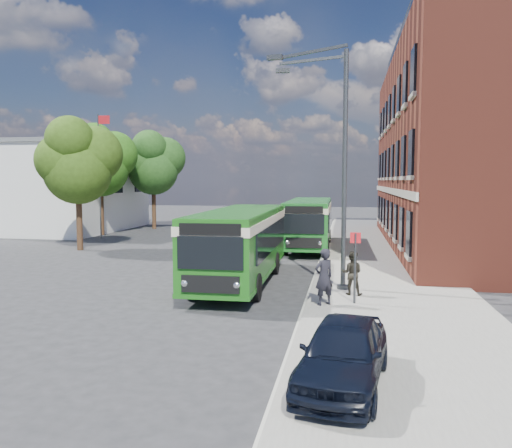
% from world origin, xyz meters
% --- Properties ---
extents(ground, '(120.00, 120.00, 0.00)m').
position_xyz_m(ground, '(0.00, 0.00, 0.00)').
color(ground, '#28282A').
rests_on(ground, ground).
extents(pavement, '(6.00, 48.00, 0.15)m').
position_xyz_m(pavement, '(7.00, 8.00, 0.07)').
color(pavement, gray).
rests_on(pavement, ground).
extents(kerb_line, '(0.12, 48.00, 0.01)m').
position_xyz_m(kerb_line, '(3.95, 8.00, 0.01)').
color(kerb_line, beige).
rests_on(kerb_line, ground).
extents(brick_office, '(12.10, 26.00, 14.20)m').
position_xyz_m(brick_office, '(14.00, 12.00, 6.97)').
color(brick_office, maroon).
rests_on(brick_office, ground).
extents(white_building, '(9.40, 13.40, 7.30)m').
position_xyz_m(white_building, '(-18.00, 18.00, 3.66)').
color(white_building, silver).
rests_on(white_building, ground).
extents(flagpole, '(0.95, 0.10, 9.00)m').
position_xyz_m(flagpole, '(-12.45, 13.00, 4.94)').
color(flagpole, '#37393C').
rests_on(flagpole, ground).
extents(street_lamp, '(2.96, 2.38, 9.00)m').
position_xyz_m(street_lamp, '(4.84, -2.00, 4.79)').
color(street_lamp, '#37393C').
rests_on(street_lamp, ground).
extents(bus_stop_sign, '(0.35, 0.08, 2.52)m').
position_xyz_m(bus_stop_sign, '(5.60, -4.20, 1.51)').
color(bus_stop_sign, '#37393C').
rests_on(bus_stop_sign, ground).
extents(bus_front, '(2.76, 10.05, 3.02)m').
position_xyz_m(bus_front, '(1.00, -0.87, 1.83)').
color(bus_front, '#1C6217').
rests_on(bus_front, ground).
extents(bus_rear, '(2.78, 10.08, 3.02)m').
position_xyz_m(bus_rear, '(3.00, 10.25, 1.83)').
color(bus_rear, '#1A6421').
rests_on(bus_rear, ground).
extents(parked_car, '(2.13, 4.10, 1.33)m').
position_xyz_m(parked_car, '(5.28, -11.03, 0.82)').
color(parked_car, black).
rests_on(parked_car, pavement).
extents(pedestrian_a, '(0.82, 0.77, 1.87)m').
position_xyz_m(pedestrian_a, '(4.60, -4.61, 1.09)').
color(pedestrian_a, black).
rests_on(pedestrian_a, pavement).
extents(pedestrian_b, '(0.82, 0.67, 1.57)m').
position_xyz_m(pedestrian_b, '(5.52, -2.93, 0.93)').
color(pedestrian_b, black).
rests_on(pedestrian_b, pavement).
extents(tree_left, '(4.74, 4.51, 8.01)m').
position_xyz_m(tree_left, '(-10.63, 6.84, 5.43)').
color(tree_left, '#321E12').
rests_on(tree_left, ground).
extents(tree_mid, '(5.07, 4.82, 8.56)m').
position_xyz_m(tree_mid, '(-13.44, 15.03, 5.81)').
color(tree_mid, '#321E12').
rests_on(tree_mid, ground).
extents(tree_right, '(5.05, 4.80, 8.52)m').
position_xyz_m(tree_right, '(-11.28, 20.39, 5.78)').
color(tree_right, '#321E12').
rests_on(tree_right, ground).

